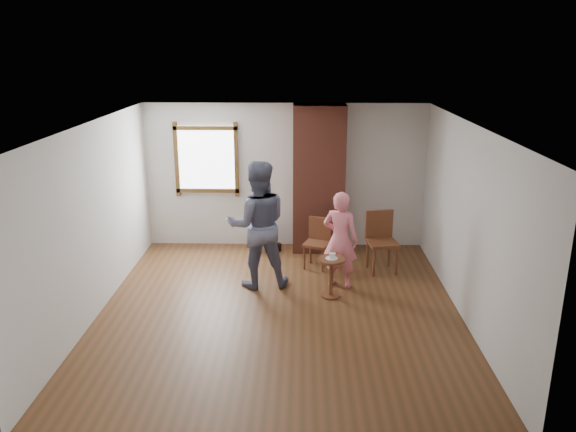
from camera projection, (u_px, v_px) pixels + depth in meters
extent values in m
plane|color=brown|center=(279.00, 311.00, 7.84)|extent=(5.50, 5.50, 0.00)
cube|color=silver|center=(285.00, 176.00, 10.08)|extent=(5.00, 0.04, 2.60)
cube|color=silver|center=(93.00, 222.00, 7.51)|extent=(0.04, 5.50, 2.60)
cube|color=silver|center=(468.00, 224.00, 7.40)|extent=(0.04, 5.50, 2.60)
cube|color=white|center=(279.00, 125.00, 7.07)|extent=(5.00, 5.50, 0.04)
cube|color=brown|center=(206.00, 160.00, 9.99)|extent=(1.14, 0.06, 1.34)
cube|color=white|center=(207.00, 160.00, 10.01)|extent=(1.00, 0.02, 1.20)
cube|color=brown|center=(319.00, 180.00, 9.83)|extent=(0.90, 0.50, 2.60)
cylinder|color=tan|center=(258.00, 239.00, 10.08)|extent=(0.44, 0.44, 0.43)
cylinder|color=black|center=(278.00, 247.00, 10.11)|extent=(0.17, 0.17, 0.13)
cube|color=brown|center=(317.00, 244.00, 9.26)|extent=(0.49, 0.49, 0.05)
cylinder|color=brown|center=(304.00, 258.00, 9.24)|extent=(0.04, 0.04, 0.41)
cylinder|color=brown|center=(322.00, 260.00, 9.13)|extent=(0.04, 0.04, 0.41)
cylinder|color=brown|center=(310.00, 251.00, 9.52)|extent=(0.04, 0.04, 0.41)
cylinder|color=brown|center=(328.00, 254.00, 9.41)|extent=(0.04, 0.04, 0.41)
cube|color=brown|center=(320.00, 229.00, 9.36)|extent=(0.38, 0.16, 0.41)
cube|color=brown|center=(382.00, 243.00, 9.07)|extent=(0.54, 0.54, 0.05)
cylinder|color=brown|center=(374.00, 262.00, 8.94)|extent=(0.04, 0.04, 0.49)
cylinder|color=brown|center=(396.00, 261.00, 9.00)|extent=(0.04, 0.04, 0.49)
cylinder|color=brown|center=(367.00, 254.00, 9.29)|extent=(0.04, 0.04, 0.49)
cylinder|color=brown|center=(389.00, 253.00, 9.35)|extent=(0.04, 0.04, 0.49)
cube|color=brown|center=(379.00, 225.00, 9.20)|extent=(0.46, 0.13, 0.49)
cylinder|color=brown|center=(332.00, 260.00, 8.13)|extent=(0.40, 0.40, 0.04)
cylinder|color=brown|center=(331.00, 278.00, 8.22)|extent=(0.06, 0.06, 0.54)
cylinder|color=brown|center=(331.00, 295.00, 8.30)|extent=(0.28, 0.28, 0.03)
cylinder|color=white|center=(332.00, 258.00, 8.13)|extent=(0.18, 0.18, 0.01)
cube|color=white|center=(332.00, 256.00, 8.12)|extent=(0.08, 0.07, 0.06)
imported|color=#15193C|center=(258.00, 225.00, 8.42)|extent=(1.06, 0.88, 1.95)
imported|color=pink|center=(340.00, 240.00, 8.46)|extent=(0.64, 0.54, 1.50)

